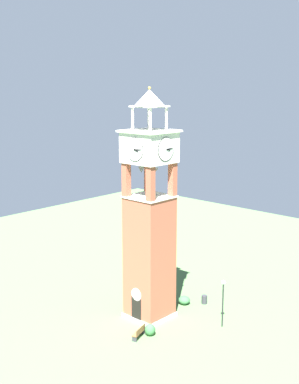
{
  "coord_description": "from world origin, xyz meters",
  "views": [
    {
      "loc": [
        28.48,
        -30.93,
        20.03
      ],
      "look_at": [
        0.0,
        0.0,
        11.17
      ],
      "focal_mm": 48.21,
      "sensor_mm": 36.0,
      "label": 1
    }
  ],
  "objects_px": {
    "park_bench": "(139,332)",
    "clock_tower": "(149,227)",
    "lamp_post": "(223,295)",
    "trash_bin": "(204,299)"
  },
  "relations": [
    {
      "from": "park_bench",
      "to": "clock_tower",
      "type": "bearing_deg",
      "value": 120.71
    },
    {
      "from": "lamp_post",
      "to": "park_bench",
      "type": "bearing_deg",
      "value": -121.5
    },
    {
      "from": "park_bench",
      "to": "trash_bin",
      "type": "distance_m",
      "value": 8.87
    },
    {
      "from": "lamp_post",
      "to": "trash_bin",
      "type": "height_order",
      "value": "lamp_post"
    },
    {
      "from": "clock_tower",
      "to": "trash_bin",
      "type": "distance_m",
      "value": 9.62
    },
    {
      "from": "lamp_post",
      "to": "clock_tower",
      "type": "bearing_deg",
      "value": -155.06
    },
    {
      "from": "park_bench",
      "to": "lamp_post",
      "type": "bearing_deg",
      "value": 58.5
    },
    {
      "from": "lamp_post",
      "to": "trash_bin",
      "type": "relative_size",
      "value": 5.15
    },
    {
      "from": "clock_tower",
      "to": "trash_bin",
      "type": "height_order",
      "value": "clock_tower"
    },
    {
      "from": "lamp_post",
      "to": "trash_bin",
      "type": "distance_m",
      "value": 5.33
    }
  ]
}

